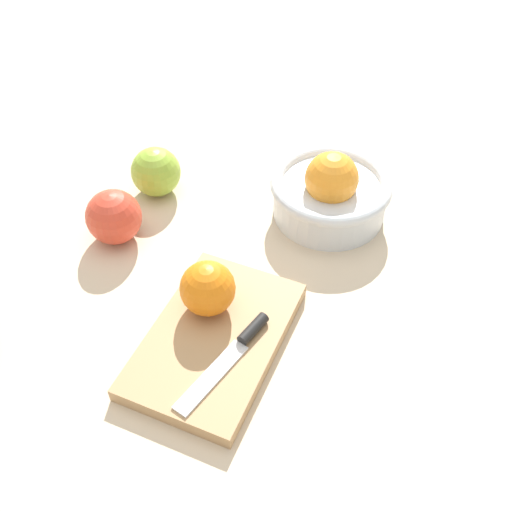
{
  "coord_description": "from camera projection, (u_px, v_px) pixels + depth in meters",
  "views": [
    {
      "loc": [
        0.44,
        0.32,
        0.59
      ],
      "look_at": [
        -0.04,
        0.09,
        0.04
      ],
      "focal_mm": 42.22,
      "sensor_mm": 36.0,
      "label": 1
    }
  ],
  "objects": [
    {
      "name": "ground_plane",
      "position": [
        186.0,
        274.0,
        0.8
      ],
      "size": [
        2.4,
        2.4,
        0.0
      ],
      "primitive_type": "plane",
      "color": "beige"
    },
    {
      "name": "bowl",
      "position": [
        330.0,
        192.0,
        0.86
      ],
      "size": [
        0.17,
        0.17,
        0.11
      ],
      "color": "silver",
      "rests_on": "ground_plane"
    },
    {
      "name": "cutting_board",
      "position": [
        215.0,
        339.0,
        0.72
      ],
      "size": [
        0.24,
        0.16,
        0.02
      ],
      "primitive_type": "cube",
      "rotation": [
        0.0,
        0.0,
        0.05
      ],
      "color": "tan",
      "rests_on": "ground_plane"
    },
    {
      "name": "orange_on_board",
      "position": [
        208.0,
        288.0,
        0.71
      ],
      "size": [
        0.07,
        0.07,
        0.07
      ],
      "primitive_type": "sphere",
      "color": "orange",
      "rests_on": "cutting_board"
    },
    {
      "name": "knife",
      "position": [
        236.0,
        349.0,
        0.69
      ],
      "size": [
        0.16,
        0.04,
        0.01
      ],
      "color": "silver",
      "rests_on": "cutting_board"
    },
    {
      "name": "apple_front_center",
      "position": [
        114.0,
        217.0,
        0.82
      ],
      "size": [
        0.08,
        0.08,
        0.08
      ],
      "primitive_type": "sphere",
      "color": "#D6422D",
      "rests_on": "ground_plane"
    },
    {
      "name": "apple_front_left",
      "position": [
        156.0,
        172.0,
        0.9
      ],
      "size": [
        0.07,
        0.07,
        0.07
      ],
      "primitive_type": "sphere",
      "color": "#8EB738",
      "rests_on": "ground_plane"
    }
  ]
}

